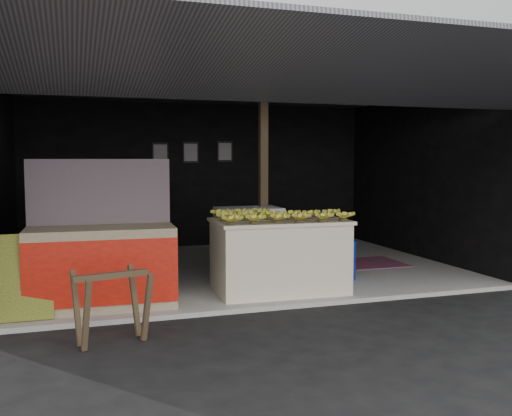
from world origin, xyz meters
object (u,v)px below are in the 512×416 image
object	(u,v)px
neighbor_stall	(102,263)
water_barrel	(343,261)
banana_table	(279,255)
plastic_chair	(330,231)
sawhorse	(112,299)
white_crate	(249,242)

from	to	relation	value
neighbor_stall	water_barrel	distance (m)	3.45
banana_table	plastic_chair	size ratio (longest dim) A/B	2.02
sawhorse	plastic_chair	world-z (taller)	plastic_chair
neighbor_stall	water_barrel	size ratio (longest dim) A/B	3.22
banana_table	neighbor_stall	distance (m)	2.27
white_crate	water_barrel	bearing A→B (deg)	-27.07
banana_table	white_crate	world-z (taller)	white_crate
white_crate	neighbor_stall	xyz separation A→B (m)	(-2.17, -1.11, 0.01)
white_crate	neighbor_stall	bearing A→B (deg)	-153.04
banana_table	water_barrel	distance (m)	1.22
neighbor_stall	sawhorse	world-z (taller)	neighbor_stall
banana_table	sawhorse	world-z (taller)	banana_table
sawhorse	plastic_chair	xyz separation A→B (m)	(3.88, 3.25, 0.12)
white_crate	water_barrel	distance (m)	1.41
white_crate	sawhorse	world-z (taller)	white_crate
white_crate	sawhorse	xyz separation A→B (m)	(-2.14, -2.39, -0.12)
sawhorse	plastic_chair	bearing A→B (deg)	26.27
white_crate	plastic_chair	xyz separation A→B (m)	(1.74, 0.86, -0.00)
neighbor_stall	white_crate	bearing A→B (deg)	29.46
water_barrel	white_crate	bearing A→B (deg)	153.18
neighbor_stall	plastic_chair	size ratio (longest dim) A/B	2.00
plastic_chair	banana_table	bearing A→B (deg)	-152.42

